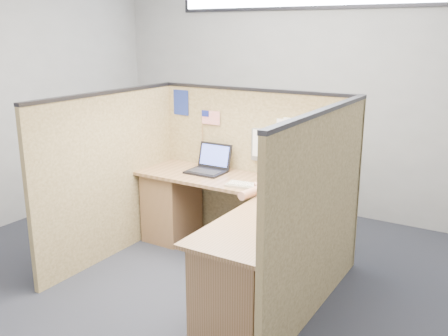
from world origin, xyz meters
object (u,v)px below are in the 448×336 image
Objects in this scene: l_desk at (232,232)px; keyboard at (251,186)px; laptop at (210,165)px; mouse at (261,187)px.

l_desk is 0.43m from keyboard.
keyboard is at bearing -23.24° from laptop.
keyboard is 4.10× the size of mouse.
mouse is at bearing -13.73° from keyboard.
laptop is at bearing 137.74° from l_desk.
l_desk is at bearing -42.43° from laptop.
mouse is (0.14, 0.23, 0.36)m from l_desk.
mouse is at bearing -20.99° from laptop.
l_desk is at bearing -121.52° from mouse.
l_desk is 17.57× the size of mouse.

